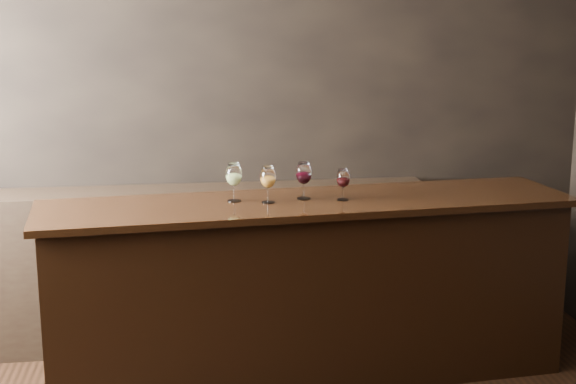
{
  "coord_description": "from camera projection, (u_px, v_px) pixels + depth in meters",
  "views": [
    {
      "loc": [
        -0.24,
        -2.95,
        2.08
      ],
      "look_at": [
        0.37,
        1.41,
        1.12
      ],
      "focal_mm": 50.0,
      "sensor_mm": 36.0,
      "label": 1
    }
  ],
  "objects": [
    {
      "name": "room_shell",
      "position": [
        178.0,
        91.0,
        3.03
      ],
      "size": [
        5.02,
        4.52,
        2.81
      ],
      "color": "black",
      "rests_on": "ground"
    },
    {
      "name": "bar_counter",
      "position": [
        308.0,
        293.0,
        4.66
      ],
      "size": [
        2.98,
        0.89,
        1.03
      ],
      "primitive_type": "cube",
      "rotation": [
        0.0,
        0.0,
        0.09
      ],
      "color": "black",
      "rests_on": "ground"
    },
    {
      "name": "bar_top",
      "position": [
        309.0,
        203.0,
        4.55
      ],
      "size": [
        3.09,
        0.97,
        0.04
      ],
      "primitive_type": "cube",
      "rotation": [
        0.0,
        0.0,
        0.09
      ],
      "color": "black",
      "rests_on": "bar_counter"
    },
    {
      "name": "back_bar_shelf",
      "position": [
        210.0,
        266.0,
        5.18
      ],
      "size": [
        2.83,
        0.4,
        1.02
      ],
      "primitive_type": "cube",
      "color": "black",
      "rests_on": "ground"
    },
    {
      "name": "glass_white",
      "position": [
        234.0,
        175.0,
        4.49
      ],
      "size": [
        0.09,
        0.09,
        0.22
      ],
      "color": "white",
      "rests_on": "bar_top"
    },
    {
      "name": "glass_amber",
      "position": [
        268.0,
        178.0,
        4.45
      ],
      "size": [
        0.09,
        0.09,
        0.21
      ],
      "color": "white",
      "rests_on": "bar_top"
    },
    {
      "name": "glass_red_a",
      "position": [
        304.0,
        174.0,
        4.54
      ],
      "size": [
        0.09,
        0.09,
        0.21
      ],
      "color": "white",
      "rests_on": "bar_top"
    },
    {
      "name": "glass_red_b",
      "position": [
        343.0,
        179.0,
        4.52
      ],
      "size": [
        0.08,
        0.08,
        0.18
      ],
      "color": "white",
      "rests_on": "bar_top"
    }
  ]
}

